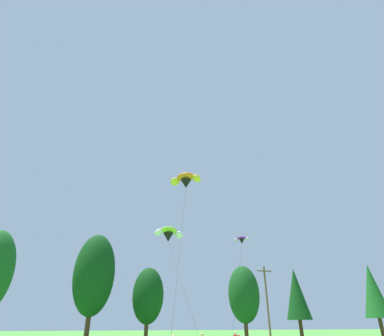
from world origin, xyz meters
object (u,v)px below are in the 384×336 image
object	(u,v)px
parafoil_kite_mid_lime_white	(169,234)
parafoil_kite_far_purple	(242,240)
utility_pole	(267,301)
parafoil_kite_high_orange	(186,180)

from	to	relation	value
parafoil_kite_mid_lime_white	parafoil_kite_far_purple	distance (m)	9.69
utility_pole	parafoil_kite_mid_lime_white	xyz separation A→B (m)	(-14.79, -4.95, 7.11)
parafoil_kite_mid_lime_white	utility_pole	bearing A→B (deg)	18.50
parafoil_kite_high_orange	utility_pole	bearing A→B (deg)	38.46
parafoil_kite_far_purple	parafoil_kite_high_orange	bearing A→B (deg)	-144.08
utility_pole	parafoil_kite_far_purple	size ratio (longest dim) A/B	0.77
parafoil_kite_high_orange	parafoil_kite_far_purple	distance (m)	12.07
utility_pole	parafoil_kite_far_purple	distance (m)	9.85
utility_pole	parafoil_kite_far_purple	xyz separation A→B (m)	(-5.10, -4.68, 7.00)
parafoil_kite_high_orange	parafoil_kite_mid_lime_white	size ratio (longest dim) A/B	1.12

